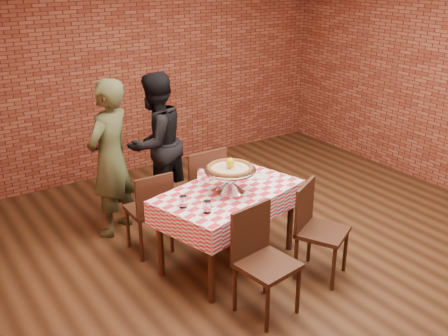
{
  "coord_description": "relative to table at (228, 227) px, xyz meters",
  "views": [
    {
      "loc": [
        -3.02,
        -3.34,
        2.76
      ],
      "look_at": [
        -0.52,
        0.38,
        0.95
      ],
      "focal_mm": 42.14,
      "sensor_mm": 36.0,
      "label": 1
    }
  ],
  "objects": [
    {
      "name": "chair_far_left",
      "position": [
        -0.52,
        0.63,
        0.06
      ],
      "size": [
        0.4,
        0.4,
        0.86
      ],
      "primitive_type": null,
      "rotation": [
        0.0,
        0.0,
        3.11
      ],
      "color": "#3E2114",
      "rests_on": "ground"
    },
    {
      "name": "chair_far_right",
      "position": [
        0.13,
        0.78,
        0.09
      ],
      "size": [
        0.47,
        0.47,
        0.94
      ],
      "primitive_type": null,
      "rotation": [
        0.0,
        0.0,
        3.16
      ],
      "color": "#3E2114",
      "rests_on": "ground"
    },
    {
      "name": "diner_olive",
      "position": [
        -0.65,
        1.2,
        0.46
      ],
      "size": [
        0.73,
        0.66,
        1.66
      ],
      "primitive_type": "imported",
      "rotation": [
        0.0,
        0.0,
        3.71
      ],
      "color": "#3E4526",
      "rests_on": "ground"
    },
    {
      "name": "water_glass_left",
      "position": [
        -0.4,
        -0.27,
        0.44
      ],
      "size": [
        0.08,
        0.08,
        0.11
      ],
      "primitive_type": "cylinder",
      "rotation": [
        0.0,
        0.0,
        0.26
      ],
      "color": "white",
      "rests_on": "tablecloth"
    },
    {
      "name": "condiment_caddy",
      "position": [
        -0.07,
        0.3,
        0.46
      ],
      "size": [
        0.14,
        0.13,
        0.15
      ],
      "primitive_type": "cube",
      "rotation": [
        0.0,
        0.0,
        0.51
      ],
      "color": "silver",
      "rests_on": "tablecloth"
    },
    {
      "name": "pizza_stand",
      "position": [
        0.01,
        -0.02,
        0.49
      ],
      "size": [
        0.52,
        0.52,
        0.21
      ],
      "primitive_type": null,
      "rotation": [
        0.0,
        0.0,
        -0.07
      ],
      "color": "silver",
      "rests_on": "tablecloth"
    },
    {
      "name": "chair_near_left",
      "position": [
        -0.18,
        -0.82,
        0.08
      ],
      "size": [
        0.49,
        0.49,
        0.91
      ],
      "primitive_type": null,
      "rotation": [
        0.0,
        0.0,
        0.14
      ],
      "color": "#3E2114",
      "rests_on": "ground"
    },
    {
      "name": "sweetener_packet_a",
      "position": [
        0.59,
        0.01,
        0.39
      ],
      "size": [
        0.06,
        0.06,
        0.0
      ],
      "primitive_type": "cube",
      "rotation": [
        0.0,
        0.0,
        0.66
      ],
      "color": "white",
      "rests_on": "tablecloth"
    },
    {
      "name": "ground",
      "position": [
        0.53,
        -0.3,
        -0.38
      ],
      "size": [
        6.0,
        6.0,
        0.0
      ],
      "primitive_type": "plane",
      "color": "black",
      "rests_on": "ground"
    },
    {
      "name": "back_wall",
      "position": [
        0.53,
        2.7,
        1.08
      ],
      "size": [
        5.5,
        0.0,
        5.5
      ],
      "primitive_type": "plane",
      "rotation": [
        1.57,
        0.0,
        0.0
      ],
      "color": "maroon",
      "rests_on": "ground"
    },
    {
      "name": "sweetener_packet_b",
      "position": [
        0.61,
        0.06,
        0.39
      ],
      "size": [
        0.06,
        0.05,
        0.0
      ],
      "primitive_type": "cube",
      "rotation": [
        0.0,
        0.0,
        0.46
      ],
      "color": "white",
      "rests_on": "tablecloth"
    },
    {
      "name": "lemon",
      "position": [
        0.01,
        -0.02,
        0.66
      ],
      "size": [
        0.08,
        0.08,
        0.1
      ],
      "primitive_type": "ellipsoid",
      "rotation": [
        0.0,
        0.0,
        -0.07
      ],
      "color": "yellow",
      "rests_on": "pizza"
    },
    {
      "name": "tablecloth",
      "position": [
        0.0,
        0.0,
        0.27
      ],
      "size": [
        1.53,
        1.15,
        0.23
      ],
      "primitive_type": null,
      "rotation": [
        0.0,
        0.0,
        0.26
      ],
      "color": "#BF2A38",
      "rests_on": "table"
    },
    {
      "name": "chair_near_right",
      "position": [
        0.58,
        -0.67,
        0.07
      ],
      "size": [
        0.56,
        0.56,
        0.89
      ],
      "primitive_type": null,
      "rotation": [
        0.0,
        0.0,
        0.48
      ],
      "color": "#3E2114",
      "rests_on": "ground"
    },
    {
      "name": "side_plate",
      "position": [
        0.45,
        0.08,
        0.39
      ],
      "size": [
        0.18,
        0.18,
        0.01
      ],
      "primitive_type": "cylinder",
      "rotation": [
        0.0,
        0.0,
        0.26
      ],
      "color": "white",
      "rests_on": "tablecloth"
    },
    {
      "name": "water_glass_right",
      "position": [
        -0.52,
        -0.07,
        0.44
      ],
      "size": [
        0.08,
        0.08,
        0.11
      ],
      "primitive_type": "cylinder",
      "rotation": [
        0.0,
        0.0,
        0.26
      ],
      "color": "white",
      "rests_on": "tablecloth"
    },
    {
      "name": "pizza",
      "position": [
        0.01,
        -0.02,
        0.6
      ],
      "size": [
        0.45,
        0.45,
        0.03
      ],
      "primitive_type": "cylinder",
      "rotation": [
        0.0,
        0.0,
        -0.07
      ],
      "color": "beige",
      "rests_on": "pizza_stand"
    },
    {
      "name": "table",
      "position": [
        0.0,
        0.0,
        0.0
      ],
      "size": [
        1.48,
        1.11,
        0.75
      ],
      "primitive_type": "cube",
      "rotation": [
        0.0,
        0.0,
        0.26
      ],
      "color": "#3E2114",
      "rests_on": "ground"
    },
    {
      "name": "diner_black",
      "position": [
        -0.01,
        1.44,
        0.43
      ],
      "size": [
        0.94,
        0.83,
        1.61
      ],
      "primitive_type": "imported",
      "rotation": [
        0.0,
        0.0,
        3.48
      ],
      "color": "black",
      "rests_on": "ground"
    }
  ]
}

